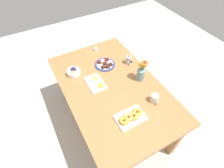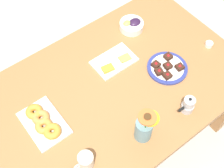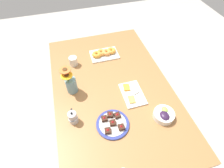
% 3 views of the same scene
% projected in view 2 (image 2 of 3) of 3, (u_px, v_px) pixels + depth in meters
% --- Properties ---
extents(ground_plane, '(6.00, 6.00, 0.00)m').
position_uv_depth(ground_plane, '(112.00, 139.00, 2.42)').
color(ground_plane, '#B7B2A8').
extents(dining_table, '(1.60, 1.00, 0.74)m').
position_uv_depth(dining_table, '(112.00, 95.00, 1.88)').
color(dining_table, '#9E6B3D').
rests_on(dining_table, ground_plane).
extents(coffee_mug, '(0.11, 0.08, 0.09)m').
position_uv_depth(coffee_mug, '(86.00, 161.00, 1.52)').
color(coffee_mug, beige).
rests_on(coffee_mug, dining_table).
extents(grape_bowl, '(0.16, 0.16, 0.07)m').
position_uv_depth(grape_bowl, '(132.00, 25.00, 2.04)').
color(grape_bowl, white).
rests_on(grape_bowl, dining_table).
extents(cheese_platter, '(0.26, 0.17, 0.03)m').
position_uv_depth(cheese_platter, '(114.00, 61.00, 1.90)').
color(cheese_platter, white).
rests_on(cheese_platter, dining_table).
extents(croissant_platter, '(0.19, 0.28, 0.05)m').
position_uv_depth(croissant_platter, '(43.00, 122.00, 1.66)').
color(croissant_platter, white).
rests_on(croissant_platter, dining_table).
extents(jam_cup_honey, '(0.05, 0.05, 0.03)m').
position_uv_depth(jam_cup_honey, '(209.00, 44.00, 1.97)').
color(jam_cup_honey, white).
rests_on(jam_cup_honey, dining_table).
extents(dessert_plate, '(0.24, 0.24, 0.05)m').
position_uv_depth(dessert_plate, '(167.00, 68.00, 1.87)').
color(dessert_plate, navy).
rests_on(dessert_plate, dining_table).
extents(flower_vase, '(0.11, 0.11, 0.25)m').
position_uv_depth(flower_vase, '(144.00, 128.00, 1.57)').
color(flower_vase, '#6B939E').
rests_on(flower_vase, dining_table).
extents(moka_pot, '(0.11, 0.07, 0.12)m').
position_uv_depth(moka_pot, '(188.00, 105.00, 1.68)').
color(moka_pot, '#B7B7BC').
rests_on(moka_pot, dining_table).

